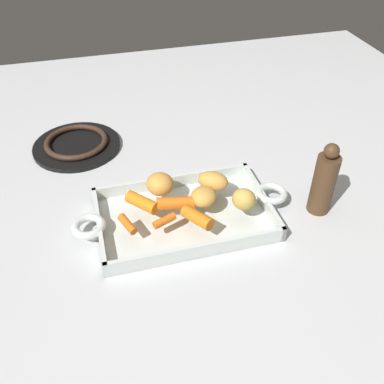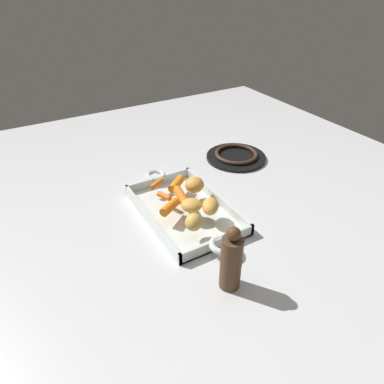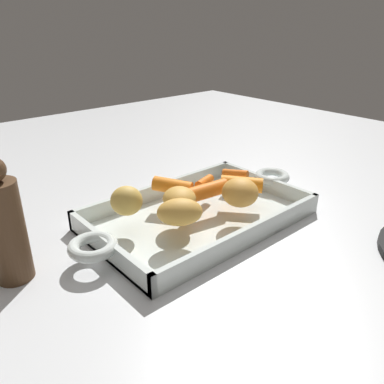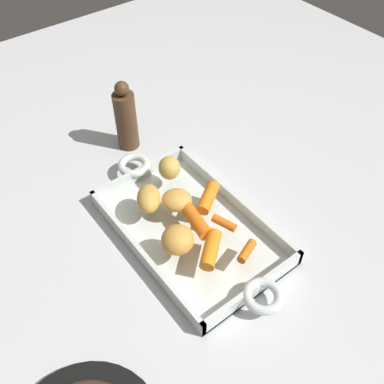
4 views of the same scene
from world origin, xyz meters
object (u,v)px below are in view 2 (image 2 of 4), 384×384
stove_burner_rear (236,156)px  baby_carrot_short (182,196)px  baby_carrot_long (164,196)px  pepper_mill (231,261)px  baby_carrot_northwest (157,184)px  potato_halved (194,222)px  potato_near_roast (194,185)px  potato_corner (190,206)px  roasting_dish (184,210)px  baby_carrot_southwest (170,207)px  potato_golden_large (210,206)px  baby_carrot_center_left (177,184)px

stove_burner_rear → baby_carrot_short: bearing=118.9°
baby_carrot_long → pepper_mill: bearing=179.5°
stove_burner_rear → pepper_mill: bearing=142.3°
baby_carrot_northwest → potato_halved: (-0.21, 0.01, 0.01)m
potato_near_roast → potato_corner: size_ratio=1.02×
baby_carrot_long → stove_burner_rear: bearing=-67.9°
stove_burner_rear → potato_corner: bearing=125.6°
roasting_dish → baby_carrot_southwest: (-0.01, 0.05, 0.04)m
potato_golden_large → potato_near_roast: (0.10, -0.01, 0.00)m
baby_carrot_long → potato_near_roast: 0.09m
roasting_dish → potato_corner: bearing=173.7°
potato_near_roast → roasting_dish: bearing=123.9°
baby_carrot_center_left → potato_near_roast: bearing=-140.9°
potato_halved → potato_corner: size_ratio=0.85×
roasting_dish → pepper_mill: 0.27m
baby_carrot_northwest → potato_near_roast: bearing=-133.8°
baby_carrot_northwest → potato_halved: size_ratio=0.99×
baby_carrot_long → potato_halved: potato_halved is taller
baby_carrot_short → stove_burner_rear: (0.17, -0.30, -0.04)m
potato_golden_large → potato_near_roast: size_ratio=1.13×
potato_halved → baby_carrot_center_left: bearing=-15.6°
baby_carrot_northwest → potato_corner: (-0.15, -0.02, 0.01)m
baby_carrot_northwest → baby_carrot_short: baby_carrot_short is taller
potato_halved → roasting_dish: bearing=-17.4°
pepper_mill → stove_burner_rear: bearing=-37.7°
roasting_dish → baby_carrot_long: (0.05, 0.04, 0.03)m
baby_carrot_long → pepper_mill: size_ratio=0.28×
baby_carrot_center_left → potato_corner: 0.12m
baby_carrot_short → pepper_mill: (-0.28, 0.04, 0.02)m
baby_carrot_center_left → potato_corner: bearing=169.1°
potato_golden_large → pepper_mill: pepper_mill is taller
baby_carrot_long → potato_near_roast: size_ratio=0.79×
baby_carrot_northwest → potato_golden_large: (-0.18, -0.06, 0.01)m
potato_golden_large → potato_corner: size_ratio=1.16×
roasting_dish → baby_carrot_center_left: 0.09m
potato_near_roast → pepper_mill: 0.31m
baby_carrot_center_left → roasting_dish: bearing=166.9°
roasting_dish → baby_carrot_long: baby_carrot_long is taller
baby_carrot_center_left → baby_carrot_long: 0.06m
roasting_dish → potato_halved: (-0.10, 0.03, 0.04)m
baby_carrot_center_left → potato_golden_large: potato_golden_large is taller
baby_carrot_short → baby_carrot_center_left: bearing=-14.5°
baby_carrot_long → potato_near_roast: (-0.01, -0.09, 0.01)m
baby_carrot_northwest → baby_carrot_southwest: 0.12m
potato_corner → potato_near_roast: bearing=-37.5°
baby_carrot_long → potato_near_roast: bearing=-97.1°
baby_carrot_southwest → pepper_mill: 0.25m
baby_carrot_short → baby_carrot_southwest: (-0.03, 0.05, -0.00)m
baby_carrot_northwest → baby_carrot_short: (-0.09, -0.03, 0.00)m
baby_carrot_long → roasting_dish: bearing=-141.4°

